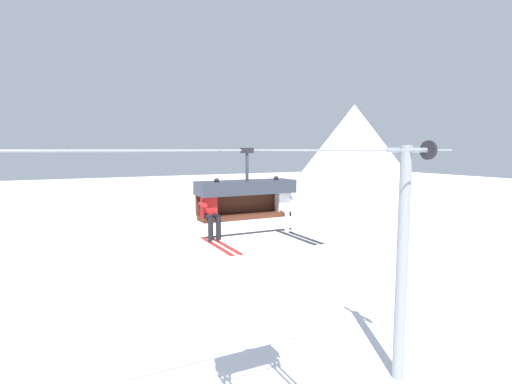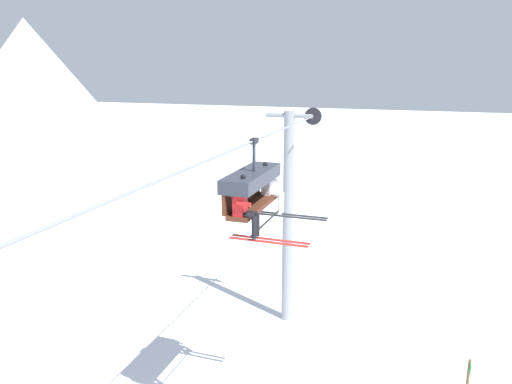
{
  "view_description": "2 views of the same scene",
  "coord_description": "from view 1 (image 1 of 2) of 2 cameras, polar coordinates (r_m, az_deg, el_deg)",
  "views": [
    {
      "loc": [
        -2.02,
        -8.9,
        7.43
      ],
      "look_at": [
        1.98,
        -0.93,
        6.46
      ],
      "focal_mm": 28.0,
      "sensor_mm": 36.0,
      "label": 1
    },
    {
      "loc": [
        -8.42,
        -4.41,
        9.0
      ],
      "look_at": [
        1.54,
        -0.94,
        6.32
      ],
      "focal_mm": 35.0,
      "sensor_mm": 36.0,
      "label": 2
    }
  ],
  "objects": [
    {
      "name": "mountain_peak_east",
      "position": [
        67.07,
        13.74,
        5.86
      ],
      "size": [
        22.26,
        22.26,
        14.52
      ],
      "color": "white",
      "rests_on": "ground_plane"
    },
    {
      "name": "lift_tower_far",
      "position": [
        13.55,
        20.23,
        -8.87
      ],
      "size": [
        0.36,
        1.88,
        7.67
      ],
      "color": "gray",
      "rests_on": "ground_plane"
    },
    {
      "name": "lift_cable",
      "position": [
        8.54,
        -8.19,
        5.88
      ],
      "size": [
        15.85,
        0.05,
        0.05
      ],
      "color": "gray"
    },
    {
      "name": "chairlift_chair",
      "position": [
        9.09,
        -1.48,
        -0.23
      ],
      "size": [
        2.28,
        0.74,
        1.89
      ],
      "color": "#512819"
    },
    {
      "name": "skier_red",
      "position": [
        8.57,
        -6.46,
        -2.45
      ],
      "size": [
        0.48,
        1.7,
        1.34
      ],
      "color": "red"
    },
    {
      "name": "skier_white",
      "position": [
        9.36,
        4.21,
        -1.69
      ],
      "size": [
        0.48,
        1.7,
        1.34
      ],
      "color": "silver"
    }
  ]
}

